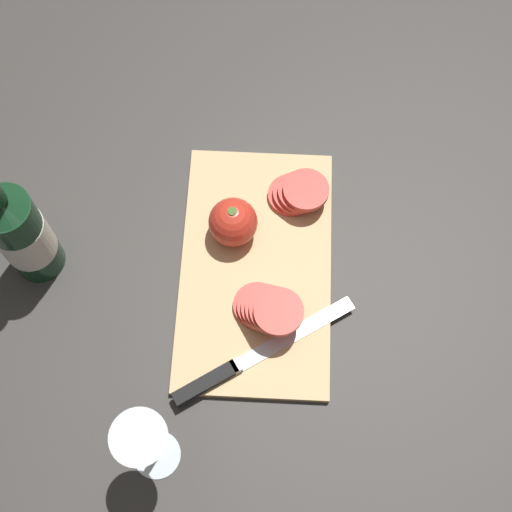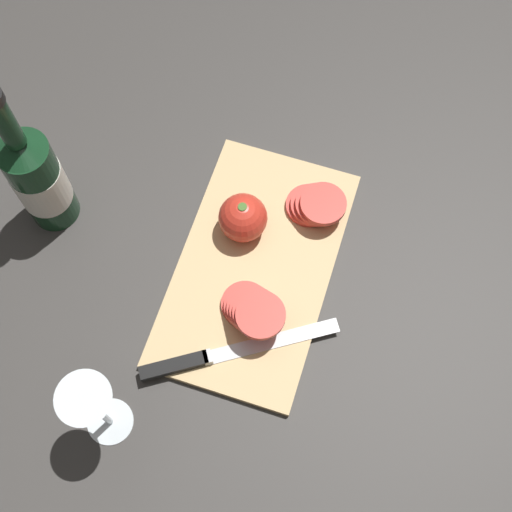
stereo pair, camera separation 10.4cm
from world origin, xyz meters
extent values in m
plane|color=#383533|center=(0.00, 0.00, 0.00)|extent=(3.00, 3.00, 0.00)
cube|color=tan|center=(0.00, 0.03, 0.01)|extent=(0.39, 0.23, 0.01)
cylinder|color=#14381E|center=(0.00, -0.30, 0.09)|extent=(0.07, 0.07, 0.18)
cone|color=#14381E|center=(0.00, -0.30, 0.19)|extent=(0.07, 0.07, 0.02)
cylinder|color=white|center=(0.00, -0.30, 0.09)|extent=(0.08, 0.08, 0.08)
cylinder|color=silver|center=(0.28, -0.09, 0.00)|extent=(0.07, 0.07, 0.00)
cylinder|color=silver|center=(0.28, -0.09, 0.04)|extent=(0.01, 0.01, 0.07)
cone|color=silver|center=(0.28, -0.09, 0.12)|extent=(0.07, 0.07, 0.10)
cone|color=beige|center=(0.28, -0.09, 0.09)|extent=(0.03, 0.03, 0.05)
sphere|color=red|center=(-0.05, -0.01, 0.05)|extent=(0.07, 0.07, 0.07)
cylinder|color=#47702D|center=(-0.05, -0.01, 0.08)|extent=(0.01, 0.01, 0.01)
cube|color=silver|center=(0.10, 0.09, 0.01)|extent=(0.12, 0.17, 0.00)
cube|color=silver|center=(0.15, 0.01, 0.02)|extent=(0.02, 0.02, 0.01)
cube|color=black|center=(0.18, -0.03, 0.02)|extent=(0.07, 0.09, 0.01)
cylinder|color=#D63D33|center=(0.06, 0.03, 0.02)|extent=(0.07, 0.07, 0.01)
cylinder|color=#D63D33|center=(0.07, 0.04, 0.03)|extent=(0.07, 0.07, 0.01)
cylinder|color=#D63D33|center=(0.07, 0.05, 0.04)|extent=(0.07, 0.07, 0.01)
cylinder|color=#D63D33|center=(0.08, 0.05, 0.05)|extent=(0.07, 0.07, 0.01)
cylinder|color=#D63D33|center=(0.08, 0.06, 0.06)|extent=(0.07, 0.07, 0.01)
cylinder|color=#D63D33|center=(0.09, 0.06, 0.06)|extent=(0.07, 0.07, 0.01)
cylinder|color=#D63D33|center=(-0.12, 0.08, 0.02)|extent=(0.07, 0.07, 0.01)
cylinder|color=#D63D33|center=(-0.12, 0.08, 0.03)|extent=(0.07, 0.07, 0.01)
cylinder|color=#D63D33|center=(-0.12, 0.09, 0.04)|extent=(0.07, 0.07, 0.01)
cylinder|color=#D63D33|center=(-0.12, 0.10, 0.05)|extent=(0.07, 0.07, 0.01)
camera|label=1|loc=(0.39, 0.05, 1.01)|focal=50.00mm
camera|label=2|loc=(0.37, 0.15, 1.01)|focal=50.00mm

